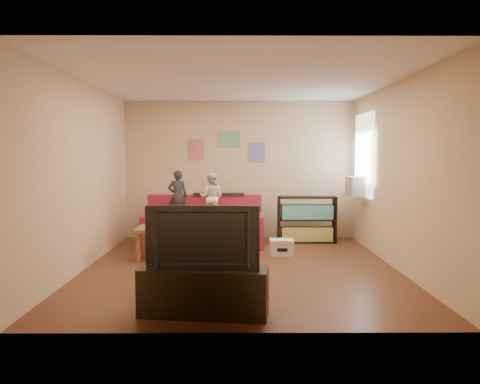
{
  "coord_description": "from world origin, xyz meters",
  "views": [
    {
      "loc": [
        -0.04,
        -6.72,
        1.65
      ],
      "look_at": [
        0.0,
        0.8,
        1.05
      ],
      "focal_mm": 35.0,
      "sensor_mm": 36.0,
      "label": 1
    }
  ],
  "objects_px": {
    "bookshelf": "(307,222)",
    "child_a": "(178,196)",
    "sofa": "(204,228)",
    "file_box": "(282,247)",
    "child_b": "(211,198)",
    "tv_stand": "(204,291)",
    "television": "(204,236)",
    "coffee_table": "(173,231)"
  },
  "relations": [
    {
      "from": "child_a",
      "to": "child_b",
      "type": "height_order",
      "value": "child_a"
    },
    {
      "from": "tv_stand",
      "to": "sofa",
      "type": "bearing_deg",
      "value": 101.26
    },
    {
      "from": "child_b",
      "to": "file_box",
      "type": "distance_m",
      "value": 1.57
    },
    {
      "from": "television",
      "to": "file_box",
      "type": "bearing_deg",
      "value": 70.95
    },
    {
      "from": "bookshelf",
      "to": "file_box",
      "type": "relative_size",
      "value": 2.84
    },
    {
      "from": "sofa",
      "to": "child_a",
      "type": "xyz_separation_m",
      "value": [
        -0.45,
        -0.17,
        0.6
      ]
    },
    {
      "from": "file_box",
      "to": "coffee_table",
      "type": "bearing_deg",
      "value": -173.6
    },
    {
      "from": "coffee_table",
      "to": "tv_stand",
      "type": "relative_size",
      "value": 0.85
    },
    {
      "from": "bookshelf",
      "to": "tv_stand",
      "type": "relative_size",
      "value": 0.83
    },
    {
      "from": "bookshelf",
      "to": "tv_stand",
      "type": "height_order",
      "value": "bookshelf"
    },
    {
      "from": "sofa",
      "to": "coffee_table",
      "type": "height_order",
      "value": "sofa"
    },
    {
      "from": "bookshelf",
      "to": "television",
      "type": "relative_size",
      "value": 0.95
    },
    {
      "from": "sofa",
      "to": "tv_stand",
      "type": "distance_m",
      "value": 3.72
    },
    {
      "from": "sofa",
      "to": "television",
      "type": "distance_m",
      "value": 3.76
    },
    {
      "from": "television",
      "to": "bookshelf",
      "type": "bearing_deg",
      "value": 69.16
    },
    {
      "from": "file_box",
      "to": "tv_stand",
      "type": "xyz_separation_m",
      "value": [
        -1.07,
        -2.84,
        0.11
      ]
    },
    {
      "from": "child_a",
      "to": "child_b",
      "type": "distance_m",
      "value": 0.6
    },
    {
      "from": "child_a",
      "to": "child_b",
      "type": "xyz_separation_m",
      "value": [
        0.6,
        0.0,
        -0.02
      ]
    },
    {
      "from": "sofa",
      "to": "child_b",
      "type": "bearing_deg",
      "value": -49.42
    },
    {
      "from": "file_box",
      "to": "television",
      "type": "xyz_separation_m",
      "value": [
        -1.07,
        -2.84,
        0.69
      ]
    },
    {
      "from": "child_a",
      "to": "coffee_table",
      "type": "height_order",
      "value": "child_a"
    },
    {
      "from": "tv_stand",
      "to": "television",
      "type": "height_order",
      "value": "television"
    },
    {
      "from": "sofa",
      "to": "file_box",
      "type": "bearing_deg",
      "value": -33.04
    },
    {
      "from": "tv_stand",
      "to": "file_box",
      "type": "bearing_deg",
      "value": 76.58
    },
    {
      "from": "child_b",
      "to": "bookshelf",
      "type": "height_order",
      "value": "child_b"
    },
    {
      "from": "child_a",
      "to": "coffee_table",
      "type": "distance_m",
      "value": 1.01
    },
    {
      "from": "file_box",
      "to": "child_b",
      "type": "bearing_deg",
      "value": 149.63
    },
    {
      "from": "television",
      "to": "coffee_table",
      "type": "bearing_deg",
      "value": 106.11
    },
    {
      "from": "bookshelf",
      "to": "child_a",
      "type": "bearing_deg",
      "value": -168.91
    },
    {
      "from": "bookshelf",
      "to": "file_box",
      "type": "height_order",
      "value": "bookshelf"
    },
    {
      "from": "bookshelf",
      "to": "child_b",
      "type": "bearing_deg",
      "value": -165.28
    },
    {
      "from": "sofa",
      "to": "child_a",
      "type": "relative_size",
      "value": 2.27
    },
    {
      "from": "sofa",
      "to": "bookshelf",
      "type": "xyz_separation_m",
      "value": [
        1.91,
        0.29,
        0.07
      ]
    },
    {
      "from": "sofa",
      "to": "tv_stand",
      "type": "xyz_separation_m",
      "value": [
        0.26,
        -3.71,
        -0.07
      ]
    },
    {
      "from": "child_a",
      "to": "file_box",
      "type": "distance_m",
      "value": 2.07
    },
    {
      "from": "child_a",
      "to": "tv_stand",
      "type": "relative_size",
      "value": 0.71
    },
    {
      "from": "sofa",
      "to": "coffee_table",
      "type": "bearing_deg",
      "value": -111.67
    },
    {
      "from": "sofa",
      "to": "child_a",
      "type": "distance_m",
      "value": 0.77
    },
    {
      "from": "television",
      "to": "child_b",
      "type": "bearing_deg",
      "value": 93.44
    },
    {
      "from": "child_b",
      "to": "bookshelf",
      "type": "bearing_deg",
      "value": -153.91
    },
    {
      "from": "child_b",
      "to": "file_box",
      "type": "bearing_deg",
      "value": 161.01
    },
    {
      "from": "tv_stand",
      "to": "television",
      "type": "bearing_deg",
      "value": -82.78
    }
  ]
}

